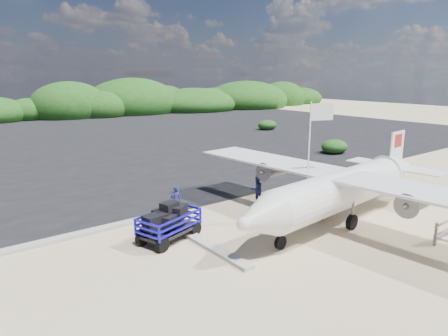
# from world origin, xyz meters

# --- Properties ---
(ground) EXTENTS (160.00, 160.00, 0.00)m
(ground) POSITION_xyz_m (0.00, 0.00, 0.00)
(ground) COLOR beige
(asphalt_apron) EXTENTS (90.00, 50.00, 0.04)m
(asphalt_apron) POSITION_xyz_m (0.00, 30.00, 0.00)
(asphalt_apron) COLOR #B2B2B2
(asphalt_apron) RESTS_ON ground
(lagoon) EXTENTS (9.00, 7.00, 0.40)m
(lagoon) POSITION_xyz_m (-9.00, 1.50, 0.00)
(lagoon) COLOR #B2B2B2
(lagoon) RESTS_ON ground
(vegetation_band) EXTENTS (124.00, 8.00, 4.40)m
(vegetation_band) POSITION_xyz_m (0.00, 55.00, 0.00)
(vegetation_band) COLOR #B2B2B2
(vegetation_band) RESTS_ON ground
(baggage_cart) EXTENTS (3.26, 2.44, 1.45)m
(baggage_cart) POSITION_xyz_m (-5.41, 2.19, 0.00)
(baggage_cart) COLOR #170DCF
(baggage_cart) RESTS_ON ground
(flagpole) EXTENTS (1.25, 0.86, 5.75)m
(flagpole) POSITION_xyz_m (0.70, -0.04, 0.00)
(flagpole) COLOR white
(flagpole) RESTS_ON ground
(signboard) EXTENTS (1.67, 0.23, 1.37)m
(signboard) POSITION_xyz_m (2.77, 0.39, 0.00)
(signboard) COLOR #4F1A16
(signboard) RESTS_ON ground
(crew_a) EXTENTS (0.59, 0.43, 1.51)m
(crew_a) POSITION_xyz_m (-3.57, 4.73, 0.75)
(crew_a) COLOR navy
(crew_a) RESTS_ON ground
(crew_b) EXTENTS (0.82, 0.69, 1.50)m
(crew_b) POSITION_xyz_m (1.03, 3.77, 0.75)
(crew_b) COLOR navy
(crew_b) RESTS_ON ground
(aircraft_large) EXTENTS (17.80, 17.80, 4.94)m
(aircraft_large) POSITION_xyz_m (12.73, 19.71, 0.00)
(aircraft_large) COLOR #B2B2B2
(aircraft_large) RESTS_ON ground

